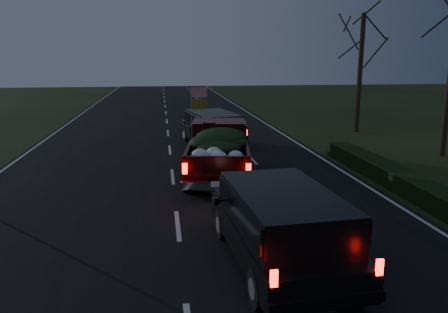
{
  "coord_description": "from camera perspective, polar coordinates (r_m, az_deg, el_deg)",
  "views": [
    {
      "loc": [
        -0.33,
        -11.15,
        4.44
      ],
      "look_at": [
        1.63,
        2.56,
        1.3
      ],
      "focal_mm": 35.0,
      "sensor_mm": 36.0,
      "label": 1
    }
  ],
  "objects": [
    {
      "name": "lead_suv",
      "position": [
        22.22,
        -1.59,
        4.07
      ],
      "size": [
        2.96,
        5.27,
        1.43
      ],
      "rotation": [
        0.0,
        0.0,
        0.19
      ],
      "color": "black",
      "rests_on": "ground"
    },
    {
      "name": "pickup_truck",
      "position": [
        16.55,
        -0.73,
        1.24
      ],
      "size": [
        3.01,
        6.02,
        3.02
      ],
      "rotation": [
        0.0,
        0.0,
        -0.15
      ],
      "color": "#340807",
      "rests_on": "ground"
    },
    {
      "name": "bare_tree_far",
      "position": [
        27.8,
        17.56,
        13.82
      ],
      "size": [
        3.6,
        3.6,
        7.0
      ],
      "color": "black",
      "rests_on": "ground"
    },
    {
      "name": "road_asphalt",
      "position": [
        12.0,
        -6.06,
        -8.96
      ],
      "size": [
        14.0,
        120.0,
        0.02
      ],
      "primitive_type": "cube",
      "color": "black",
      "rests_on": "ground"
    },
    {
      "name": "rear_suv",
      "position": [
        9.46,
        7.48,
        -8.2
      ],
      "size": [
        2.5,
        5.05,
        1.42
      ],
      "rotation": [
        0.0,
        0.0,
        0.07
      ],
      "color": "black",
      "rests_on": "ground"
    },
    {
      "name": "ground",
      "position": [
        12.0,
        -6.06,
        -9.01
      ],
      "size": [
        120.0,
        120.0,
        0.0
      ],
      "primitive_type": "plane",
      "color": "black",
      "rests_on": "ground"
    },
    {
      "name": "hedge_row",
      "position": [
        16.83,
        21.06,
        -2.34
      ],
      "size": [
        1.0,
        10.0,
        0.6
      ],
      "primitive_type": "cube",
      "color": "black",
      "rests_on": "ground"
    }
  ]
}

